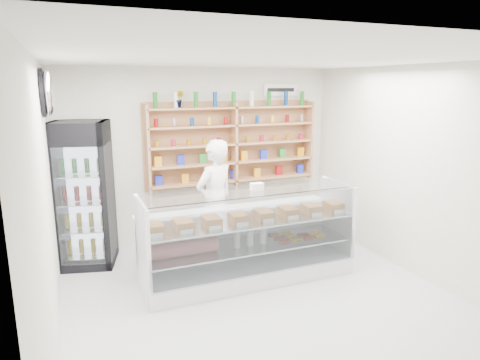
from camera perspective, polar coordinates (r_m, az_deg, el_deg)
name	(u,v)px	position (r m, az deg, el deg)	size (l,w,h in m)	color
room	(270,191)	(4.70, 4.01, -1.46)	(5.00, 5.00, 5.00)	silver
display_counter	(248,254)	(5.76, 1.08, -9.83)	(2.80, 0.83, 1.22)	white
shop_worker	(215,202)	(6.11, -3.36, -2.97)	(0.66, 0.43, 1.80)	silver
drinks_cooler	(84,194)	(6.40, -20.07, -1.79)	(0.90, 0.88, 2.06)	black
wall_shelving	(234,144)	(6.97, -0.83, 4.83)	(2.84, 0.28, 1.33)	tan
potted_plant	(179,99)	(6.63, -8.13, 10.63)	(0.14, 0.11, 0.26)	#1E6626
security_mirror	(47,93)	(5.28, -24.28, 10.55)	(0.15, 0.50, 0.50)	silver
wall_sign	(280,90)	(7.40, 5.41, 11.88)	(0.62, 0.03, 0.20)	white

